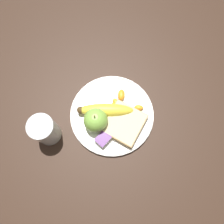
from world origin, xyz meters
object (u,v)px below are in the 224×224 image
(juice_glass, at_px, (46,130))
(jam_packet, at_px, (103,139))
(apple, at_px, (96,120))
(plate, at_px, (112,114))
(bread_slice, at_px, (123,125))
(banana, at_px, (105,110))
(fork, at_px, (110,111))

(juice_glass, distance_m, jam_packet, 0.16)
(juice_glass, relative_size, apple, 1.28)
(plate, relative_size, bread_slice, 1.95)
(banana, height_order, fork, banana)
(juice_glass, distance_m, fork, 0.19)
(juice_glass, xyz_separation_m, bread_slice, (0.16, -0.14, -0.02))
(juice_glass, xyz_separation_m, jam_packet, (0.09, -0.13, -0.02))
(fork, bearing_deg, banana, -86.46)
(plate, distance_m, jam_packet, 0.08)
(juice_glass, relative_size, fork, 0.67)
(plate, bearing_deg, juice_glass, 149.47)
(bread_slice, height_order, fork, bread_slice)
(jam_packet, bearing_deg, juice_glass, 124.90)
(plate, height_order, juice_glass, juice_glass)
(plate, xyz_separation_m, fork, (0.00, 0.01, 0.01))
(bread_slice, bearing_deg, banana, 94.12)
(plate, bearing_deg, fork, 77.48)
(plate, xyz_separation_m, bread_slice, (-0.00, -0.05, 0.02))
(apple, relative_size, fork, 0.53)
(plate, distance_m, fork, 0.01)
(juice_glass, height_order, jam_packet, juice_glass)
(banana, relative_size, fork, 0.98)
(apple, distance_m, jam_packet, 0.06)
(banana, height_order, jam_packet, banana)
(plate, xyz_separation_m, apple, (-0.05, 0.01, 0.04))
(plate, bearing_deg, bread_slice, -95.90)
(fork, bearing_deg, apple, -60.80)
(apple, height_order, jam_packet, apple)
(juice_glass, distance_m, bread_slice, 0.22)
(plate, bearing_deg, banana, 117.21)
(bread_slice, xyz_separation_m, jam_packet, (-0.07, 0.01, -0.00))
(apple, bearing_deg, fork, -2.96)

